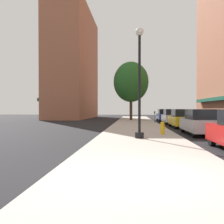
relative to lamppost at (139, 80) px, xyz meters
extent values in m
plane|color=black|center=(4.00, 10.72, -3.20)|extent=(90.00, 90.00, 0.00)
cube|color=#A8A399|center=(0.00, 11.72, -3.14)|extent=(4.80, 50.00, 0.12)
cube|color=#9E6047|center=(-11.00, 29.72, 6.48)|extent=(6.00, 18.00, 19.36)
cube|color=#144C38|center=(-14.35, 29.72, -0.10)|extent=(0.90, 15.30, 0.50)
cylinder|color=black|center=(0.00, 0.00, -2.93)|extent=(0.48, 0.48, 0.30)
cylinder|color=black|center=(0.00, 0.00, -0.18)|extent=(0.14, 0.14, 5.20)
sphere|color=silver|center=(0.00, 0.00, 2.60)|extent=(0.44, 0.44, 0.44)
cylinder|color=gold|center=(1.47, 1.99, -2.77)|extent=(0.26, 0.26, 0.62)
sphere|color=gold|center=(1.47, 1.99, -2.41)|extent=(0.24, 0.24, 0.24)
cylinder|color=gold|center=(1.61, 1.99, -2.68)|extent=(0.12, 0.10, 0.10)
cylinder|color=slate|center=(2.05, 13.65, -2.56)|extent=(0.06, 0.06, 1.05)
cube|color=#33383D|center=(2.05, 13.65, -1.90)|extent=(0.14, 0.09, 0.26)
cylinder|color=#422D1E|center=(-0.61, 21.18, -1.31)|extent=(0.40, 0.40, 3.54)
ellipsoid|color=#235B23|center=(-0.61, 21.18, 2.32)|extent=(4.96, 4.96, 5.71)
cylinder|color=black|center=(3.22, -1.68, -2.88)|extent=(0.22, 0.64, 0.64)
cylinder|color=black|center=(3.22, 4.63, -2.88)|extent=(0.22, 0.64, 0.64)
cylinder|color=black|center=(4.78, 4.63, -2.88)|extent=(0.22, 0.64, 0.64)
cylinder|color=black|center=(3.22, 1.43, -2.88)|extent=(0.22, 0.64, 0.64)
cylinder|color=black|center=(4.78, 1.43, -2.88)|extent=(0.22, 0.64, 0.64)
cube|color=#B2B2BA|center=(4.00, 3.03, -2.56)|extent=(1.80, 4.30, 0.76)
cube|color=black|center=(4.00, 2.88, -1.86)|extent=(1.56, 2.20, 0.64)
cylinder|color=black|center=(3.22, 10.39, -2.88)|extent=(0.22, 0.64, 0.64)
cylinder|color=black|center=(4.78, 10.39, -2.88)|extent=(0.22, 0.64, 0.64)
cylinder|color=black|center=(3.22, 7.19, -2.88)|extent=(0.22, 0.64, 0.64)
cylinder|color=black|center=(4.78, 7.19, -2.88)|extent=(0.22, 0.64, 0.64)
cube|color=gold|center=(4.00, 8.79, -2.56)|extent=(1.80, 4.30, 0.76)
cube|color=black|center=(4.00, 8.64, -1.86)|extent=(1.56, 2.20, 0.64)
cylinder|color=black|center=(3.22, 16.02, -2.88)|extent=(0.22, 0.64, 0.64)
cylinder|color=black|center=(4.78, 16.02, -2.88)|extent=(0.22, 0.64, 0.64)
cylinder|color=black|center=(3.22, 12.82, -2.88)|extent=(0.22, 0.64, 0.64)
cylinder|color=black|center=(4.78, 12.82, -2.88)|extent=(0.22, 0.64, 0.64)
cube|color=silver|center=(4.00, 14.42, -2.56)|extent=(1.80, 4.30, 0.76)
cube|color=black|center=(4.00, 14.27, -1.86)|extent=(1.56, 2.20, 0.64)
cylinder|color=black|center=(3.22, 22.32, -2.88)|extent=(0.22, 0.64, 0.64)
cylinder|color=black|center=(4.78, 22.32, -2.88)|extent=(0.22, 0.64, 0.64)
cylinder|color=black|center=(3.22, 19.12, -2.88)|extent=(0.22, 0.64, 0.64)
cylinder|color=black|center=(4.78, 19.12, -2.88)|extent=(0.22, 0.64, 0.64)
cube|color=#1E389E|center=(4.00, 20.72, -2.56)|extent=(1.80, 4.30, 0.76)
cube|color=black|center=(4.00, 20.57, -1.86)|extent=(1.56, 2.20, 0.64)
camera|label=1|loc=(-0.35, -12.79, -1.52)|focal=38.14mm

